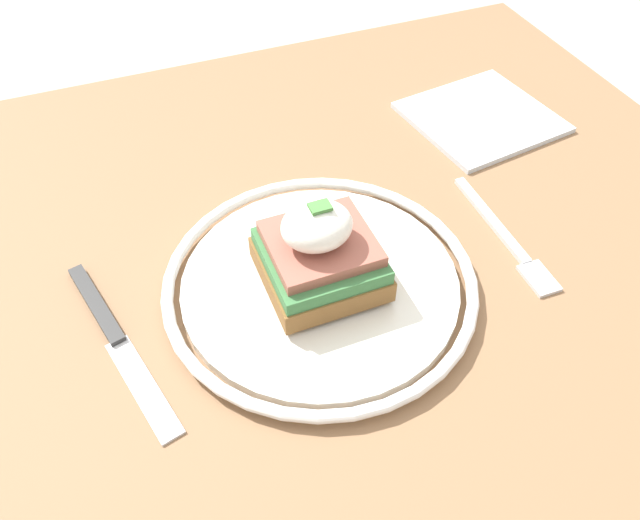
# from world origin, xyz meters

# --- Properties ---
(dining_table) EXTENTS (0.85, 0.70, 0.76)m
(dining_table) POSITION_xyz_m (0.00, 0.00, 0.61)
(dining_table) COLOR #846042
(dining_table) RESTS_ON ground_plane
(plate) EXTENTS (0.26, 0.26, 0.02)m
(plate) POSITION_xyz_m (0.01, 0.05, 0.76)
(plate) COLOR silver
(plate) RESTS_ON dining_table
(sandwich) EXTENTS (0.09, 0.09, 0.08)m
(sandwich) POSITION_xyz_m (0.01, 0.05, 0.80)
(sandwich) COLOR brown
(sandwich) RESTS_ON plate
(fork) EXTENTS (0.02, 0.16, 0.00)m
(fork) POSITION_xyz_m (-0.17, 0.06, 0.76)
(fork) COLOR silver
(fork) RESTS_ON dining_table
(knife) EXTENTS (0.06, 0.18, 0.01)m
(knife) POSITION_xyz_m (0.18, 0.04, 0.76)
(knife) COLOR #2D2D2D
(knife) RESTS_ON dining_table
(napkin) EXTENTS (0.16, 0.16, 0.01)m
(napkin) POSITION_xyz_m (-0.24, -0.11, 0.76)
(napkin) COLOR silver
(napkin) RESTS_ON dining_table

